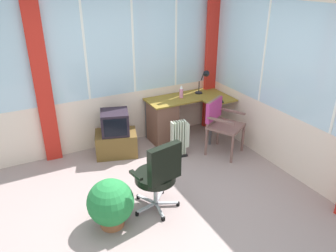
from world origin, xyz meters
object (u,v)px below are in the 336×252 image
(desk_lamp, at_px, (205,78))
(space_heater, at_px, (180,138))
(office_chair, at_px, (159,173))
(potted_plant, at_px, (111,203))
(tv_remote, at_px, (221,101))
(desk, at_px, (166,119))
(tv_on_stand, at_px, (116,136))
(wooden_armchair, at_px, (219,119))
(spray_bottle, at_px, (181,92))

(desk_lamp, bearing_deg, space_heater, -143.88)
(office_chair, height_order, potted_plant, office_chair)
(tv_remote, distance_m, office_chair, 2.08)
(desk, relative_size, desk_lamp, 3.33)
(office_chair, xyz_separation_m, tv_on_stand, (-0.00, 1.55, -0.21))
(wooden_armchair, distance_m, space_heater, 0.69)
(desk_lamp, bearing_deg, desk, -179.20)
(desk, xyz_separation_m, space_heater, (-0.05, -0.58, -0.09))
(desk_lamp, xyz_separation_m, space_heater, (-0.81, -0.59, -0.70))
(desk, bearing_deg, tv_on_stand, -175.52)
(tv_on_stand, bearing_deg, wooden_armchair, -23.90)
(spray_bottle, height_order, wooden_armchair, spray_bottle)
(wooden_armchair, relative_size, office_chair, 0.94)
(wooden_armchair, xyz_separation_m, potted_plant, (-2.10, -0.89, -0.27))
(tv_on_stand, distance_m, potted_plant, 1.66)
(potted_plant, bearing_deg, spray_bottle, 41.75)
(desk, distance_m, tv_on_stand, 0.94)
(desk, distance_m, potted_plant, 2.24)
(tv_remote, height_order, space_heater, tv_remote)
(desk_lamp, height_order, spray_bottle, desk_lamp)
(tv_remote, xyz_separation_m, tv_on_stand, (-1.71, 0.39, -0.42))
(desk_lamp, distance_m, wooden_armchair, 0.88)
(potted_plant, bearing_deg, desk_lamp, 35.51)
(desk_lamp, xyz_separation_m, spray_bottle, (-0.46, -0.00, -0.17))
(desk_lamp, distance_m, potted_plant, 2.90)
(wooden_armchair, bearing_deg, potted_plant, -157.14)
(spray_bottle, height_order, tv_on_stand, spray_bottle)
(space_heater, bearing_deg, desk, 84.78)
(space_heater, bearing_deg, tv_on_stand, 150.18)
(desk_lamp, relative_size, wooden_armchair, 0.47)
(tv_remote, relative_size, space_heater, 0.25)
(office_chair, distance_m, potted_plant, 0.65)
(desk_lamp, bearing_deg, spray_bottle, -179.72)
(tv_remote, relative_size, wooden_armchair, 0.17)
(desk_lamp, xyz_separation_m, potted_plant, (-2.29, -1.63, -0.70))
(spray_bottle, xyz_separation_m, tv_on_stand, (-1.22, -0.08, -0.51))
(office_chair, relative_size, space_heater, 1.56)
(spray_bottle, height_order, potted_plant, spray_bottle)
(office_chair, bearing_deg, potted_plant, 179.82)
(desk, bearing_deg, potted_plant, -133.43)
(tv_remote, bearing_deg, office_chair, -127.49)
(spray_bottle, distance_m, space_heater, 0.86)
(desk, bearing_deg, tv_remote, -30.40)
(desk_lamp, bearing_deg, potted_plant, -144.49)
(spray_bottle, xyz_separation_m, wooden_armchair, (0.27, -0.74, -0.26))
(desk, height_order, spray_bottle, spray_bottle)
(spray_bottle, relative_size, space_heater, 0.36)
(desk_lamp, bearing_deg, tv_on_stand, -177.16)
(desk_lamp, relative_size, tv_remote, 2.78)
(office_chair, bearing_deg, space_heater, 50.09)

